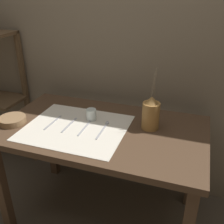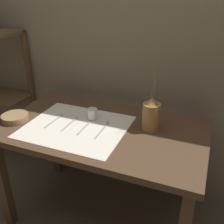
{
  "view_description": "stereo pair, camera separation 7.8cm",
  "coord_description": "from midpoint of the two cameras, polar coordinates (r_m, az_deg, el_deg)",
  "views": [
    {
      "loc": [
        0.53,
        -1.36,
        1.59
      ],
      "look_at": [
        0.07,
        0.0,
        0.88
      ],
      "focal_mm": 42.0,
      "sensor_mm": 36.0,
      "label": 1
    },
    {
      "loc": [
        0.61,
        -1.33,
        1.59
      ],
      "look_at": [
        0.07,
        0.0,
        0.88
      ],
      "focal_mm": 42.0,
      "sensor_mm": 36.0,
      "label": 2
    }
  ],
  "objects": [
    {
      "name": "spoon_outer",
      "position": [
        1.72,
        -3.79,
        -2.37
      ],
      "size": [
        0.02,
        0.22,
        0.02
      ],
      "color": "#A8A8AD",
      "rests_on": "wooden_table"
    },
    {
      "name": "glass_tumbler_near",
      "position": [
        1.76,
        -3.04,
        -0.44
      ],
      "size": [
        0.07,
        0.07,
        0.08
      ],
      "color": "silver",
      "rests_on": "wooden_table"
    },
    {
      "name": "stone_wall_back",
      "position": [
        1.97,
        4.78,
        14.71
      ],
      "size": [
        7.0,
        0.06,
        2.4
      ],
      "color": "#7A6B56",
      "rests_on": "ground_plane"
    },
    {
      "name": "linen_cloth",
      "position": [
        1.69,
        -6.46,
        -3.16
      ],
      "size": [
        0.64,
        0.54,
        0.0
      ],
      "color": "silver",
      "rests_on": "wooden_table"
    },
    {
      "name": "wooden_bowl",
      "position": [
        1.85,
        -19.25,
        -1.19
      ],
      "size": [
        0.18,
        0.18,
        0.04
      ],
      "color": "#8E6B47",
      "rests_on": "wooden_table"
    },
    {
      "name": "fork_inner",
      "position": [
        1.78,
        -11.27,
        -1.94
      ],
      "size": [
        0.02,
        0.2,
        0.0
      ],
      "color": "#A8A8AD",
      "rests_on": "wooden_table"
    },
    {
      "name": "spoon_inner",
      "position": [
        1.68,
        -0.14,
        -3.09
      ],
      "size": [
        0.02,
        0.22,
        0.02
      ],
      "color": "#A8A8AD",
      "rests_on": "wooden_table"
    },
    {
      "name": "ground_plane",
      "position": [
        2.16,
        -0.74,
        -21.16
      ],
      "size": [
        12.0,
        12.0,
        0.0
      ],
      "primitive_type": "plane",
      "color": "brown"
    },
    {
      "name": "pitcher_with_flowers",
      "position": [
        1.64,
        9.87,
        -0.6
      ],
      "size": [
        0.11,
        0.11,
        0.4
      ],
      "color": "olive",
      "rests_on": "wooden_table"
    },
    {
      "name": "knife_center",
      "position": [
        1.72,
        -7.88,
        -2.58
      ],
      "size": [
        0.01,
        0.2,
        0.0
      ],
      "color": "#A8A8AD",
      "rests_on": "wooden_table"
    },
    {
      "name": "wooden_table",
      "position": [
        1.73,
        -0.87,
        -6.11
      ],
      "size": [
        1.32,
        0.77,
        0.76
      ],
      "color": "#4C3523",
      "rests_on": "ground_plane"
    }
  ]
}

